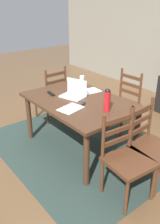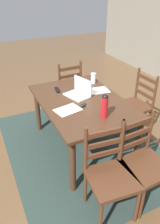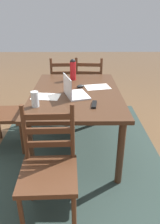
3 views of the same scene
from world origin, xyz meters
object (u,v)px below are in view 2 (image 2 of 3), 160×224
Objects in this scene: chair_right_far at (144,163)px; chair_right_near at (110,175)px; laptop at (79,91)px; chair_far_head at (135,105)px; tv_remote at (57,90)px; computer_mouse at (83,105)px; dining_table at (82,106)px; water_bottle at (104,106)px; chair_left_far at (67,87)px; drinking_glass at (93,78)px.

chair_right_near is at bearing -89.98° from chair_right_far.
laptop is at bearing 168.91° from chair_right_near.
laptop is at bearing -99.64° from chair_far_head.
laptop is 0.34m from tv_remote.
computer_mouse is 0.59× the size of tv_remote.
chair_far_head is 1.00× the size of chair_right_far.
water_bottle is at bearing 5.35° from dining_table.
chair_right_near is 1.00× the size of chair_right_far.
laptop is 3.71× the size of computer_mouse.
computer_mouse is at bearing -19.61° from dining_table.
chair_far_head is at bearing 133.87° from chair_right_near.
chair_left_far is (-2.07, 0.40, 0.00)m from chair_right_near.
laptop is at bearing -178.87° from water_bottle.
chair_right_near is at bearing -46.13° from chair_far_head.
laptop is 0.31m from computer_mouse.
drinking_glass is at bearing 158.96° from water_bottle.
chair_right_near is 2.11m from chair_left_far.
chair_left_far is at bearing 169.03° from laptop.
chair_right_far reaches higher than computer_mouse.
laptop reaches higher than chair_left_far.
chair_far_head reaches higher than drinking_glass.
computer_mouse is at bearing -163.49° from water_bottle.
drinking_glass is (-0.90, 0.35, -0.07)m from water_bottle.
chair_far_head is at bearing 80.36° from laptop.
laptop is at bearing -42.86° from tv_remote.
dining_table is 1.57× the size of chair_far_head.
chair_right_near is 1.25m from laptop.
chair_left_far is at bearing 179.89° from chair_right_far.
tv_remote reaches higher than dining_table.
chair_right_far is 2.07m from chair_left_far.
chair_left_far is 0.97m from laptop.
water_bottle reaches higher than chair_right_near.
drinking_glass is at bearing 17.03° from chair_left_far.
water_bottle is at bearing -68.07° from tv_remote.
water_bottle is at bearing -6.06° from chair_left_far.
dining_table is at bearing 129.81° from computer_mouse.
drinking_glass is (-0.28, 0.36, 0.02)m from laptop.
dining_table is 1.07m from chair_right_far.
water_bottle is at bearing -164.42° from chair_right_far.
chair_right_near reaches higher than dining_table.
chair_right_far is 2.56× the size of laptop.
dining_table is at bearing -89.89° from chair_far_head.
drinking_glass is 0.90× the size of tv_remote.
chair_right_near is 3.39× the size of water_bottle.
computer_mouse is (-0.89, 0.15, 0.29)m from chair_right_near.
water_bottle is 0.97m from drinking_glass.
chair_right_near is 9.50× the size of computer_mouse.
laptop reaches higher than chair_far_head.
chair_far_head is at bearing 119.69° from water_bottle.
chair_right_near reaches higher than drinking_glass.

